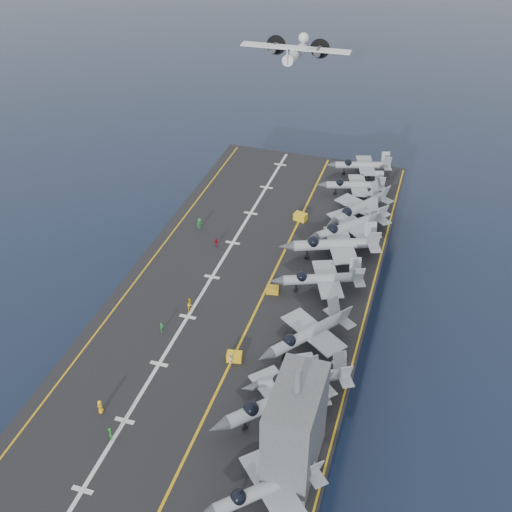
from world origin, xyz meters
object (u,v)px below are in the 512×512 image
(fighter_jet_0, at_px, (266,487))
(tow_cart_a, at_px, (234,357))
(transport_plane, at_px, (295,54))
(island_superstructure, at_px, (296,420))

(fighter_jet_0, distance_m, tow_cart_a, 21.68)
(fighter_jet_0, bearing_deg, transport_plane, 102.96)
(fighter_jet_0, height_order, transport_plane, transport_plane)
(tow_cart_a, height_order, transport_plane, transport_plane)
(tow_cart_a, distance_m, transport_plane, 81.24)
(island_superstructure, distance_m, fighter_jet_0, 7.55)
(island_superstructure, bearing_deg, fighter_jet_0, -106.86)
(fighter_jet_0, relative_size, transport_plane, 0.68)
(island_superstructure, xyz_separation_m, transport_plane, (-24.20, 92.61, 7.96))
(island_superstructure, bearing_deg, transport_plane, 104.64)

